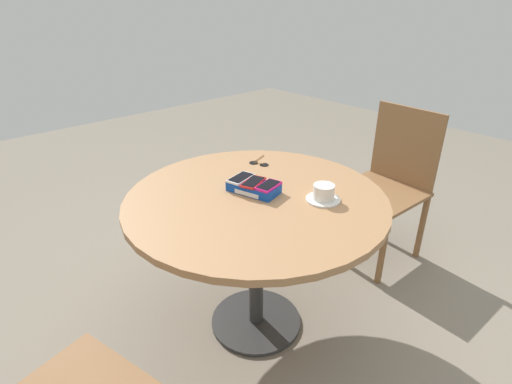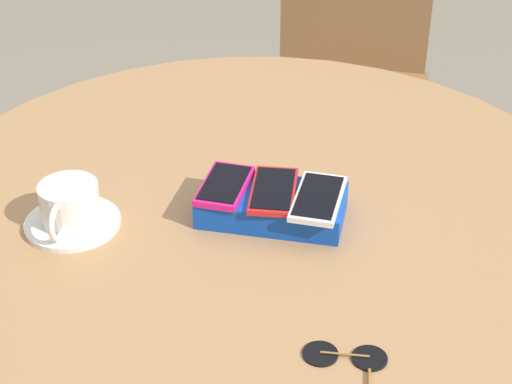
% 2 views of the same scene
% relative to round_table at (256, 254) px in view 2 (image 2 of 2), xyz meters
% --- Properties ---
extents(round_table, '(1.12, 1.12, 0.71)m').
position_rel_round_table_xyz_m(round_table, '(0.00, 0.00, 0.00)').
color(round_table, '#2D2D2D').
rests_on(round_table, ground_plane).
extents(phone_box, '(0.24, 0.17, 0.04)m').
position_rel_round_table_xyz_m(phone_box, '(-0.04, 0.02, 0.12)').
color(phone_box, '#0F42AD').
rests_on(phone_box, round_table).
extents(phone_white, '(0.10, 0.14, 0.01)m').
position_rel_round_table_xyz_m(phone_white, '(-0.11, 0.01, 0.15)').
color(phone_white, silver).
rests_on(phone_white, phone_box).
extents(phone_red, '(0.11, 0.14, 0.01)m').
position_rel_round_table_xyz_m(phone_red, '(-0.04, 0.02, 0.15)').
color(phone_red, red).
rests_on(phone_red, phone_box).
extents(phone_magenta, '(0.09, 0.13, 0.01)m').
position_rel_round_table_xyz_m(phone_magenta, '(0.03, 0.04, 0.15)').
color(phone_magenta, '#D11975').
rests_on(phone_magenta, phone_box).
extents(saucer, '(0.14, 0.14, 0.01)m').
position_rel_round_table_xyz_m(saucer, '(0.22, 0.18, 0.11)').
color(saucer, silver).
rests_on(saucer, round_table).
extents(coffee_cup, '(0.09, 0.12, 0.06)m').
position_rel_round_table_xyz_m(coffee_cup, '(0.22, 0.18, 0.14)').
color(coffee_cup, silver).
rests_on(coffee_cup, saucer).
extents(sunglasses, '(0.12, 0.13, 0.01)m').
position_rel_round_table_xyz_m(sunglasses, '(-0.26, 0.26, 0.10)').
color(sunglasses, black).
rests_on(sunglasses, round_table).
extents(chair_near_window, '(0.53, 0.53, 0.89)m').
position_rel_round_table_xyz_m(chair_near_window, '(0.25, -1.00, -0.15)').
color(chair_near_window, brown).
rests_on(chair_near_window, ground_plane).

